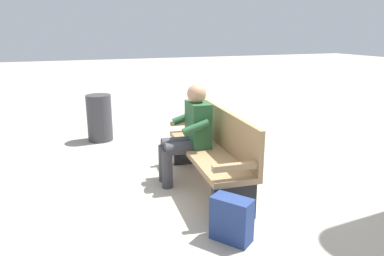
% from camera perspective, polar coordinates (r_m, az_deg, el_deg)
% --- Properties ---
extents(ground_plane, '(40.00, 40.00, 0.00)m').
position_cam_1_polar(ground_plane, '(4.27, 2.43, -9.27)').
color(ground_plane, '#A89E8E').
extents(bench_near, '(1.83, 0.63, 0.90)m').
position_cam_1_polar(bench_near, '(4.12, 3.44, -3.33)').
color(bench_near, '#9E7A51').
rests_on(bench_near, ground).
extents(person_seated, '(0.59, 0.60, 1.18)m').
position_cam_1_polar(person_seated, '(4.20, -0.47, -0.55)').
color(person_seated, '#23512D').
rests_on(person_seated, ground).
extents(backpack, '(0.39, 0.35, 0.40)m').
position_cam_1_polar(backpack, '(3.21, 6.36, -14.22)').
color(backpack, navy).
rests_on(backpack, ground).
extents(trash_bin, '(0.40, 0.40, 0.76)m').
position_cam_1_polar(trash_bin, '(6.10, -14.47, 1.57)').
color(trash_bin, '#38383D').
rests_on(trash_bin, ground).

